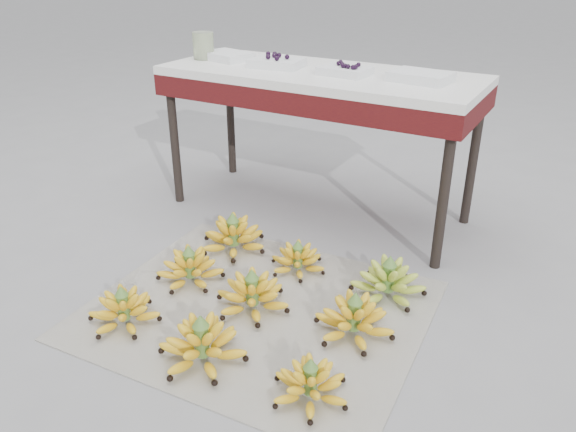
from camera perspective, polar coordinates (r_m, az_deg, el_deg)
The scene contains 17 objects.
ground at distance 2.25m, azimuth -4.58°, elevation -9.05°, with size 60.00×60.00×0.00m, color gray.
newspaper_mat at distance 2.22m, azimuth -3.09°, elevation -9.46°, with size 1.25×1.05×0.01m, color white.
bunch_front_left at distance 2.20m, azimuth -16.34°, elevation -9.18°, with size 0.28×0.28×0.16m.
bunch_front_center at distance 1.96m, azimuth -8.70°, elevation -12.80°, with size 0.37×0.37×0.18m.
bunch_front_right at distance 1.81m, azimuth 2.28°, elevation -16.69°, with size 0.29×0.29×0.15m.
bunch_mid_left at distance 2.39m, azimuth -9.92°, elevation -5.28°, with size 0.31×0.31×0.17m.
bunch_mid_center at distance 2.19m, azimuth -3.64°, elevation -8.01°, with size 0.36×0.36×0.18m.
bunch_mid_right at distance 2.07m, azimuth 6.73°, elevation -10.40°, with size 0.30×0.30×0.18m.
bunch_back_left at distance 2.61m, azimuth -5.56°, elevation -2.08°, with size 0.38×0.38×0.19m.
bunch_back_center at distance 2.43m, azimuth 1.01°, elevation -4.48°, with size 0.28×0.28×0.15m.
bunch_back_right at distance 2.30m, azimuth 10.15°, elevation -6.59°, with size 0.32×0.32×0.18m.
vendor_table at distance 2.80m, azimuth 3.17°, elevation 12.83°, with size 1.55×0.62×0.74m.
tray_far_left at distance 3.07m, azimuth -6.17°, elevation 15.87°, with size 0.29×0.23×0.04m.
tray_left at distance 2.86m, azimuth -1.15°, elevation 15.33°, with size 0.27×0.21×0.06m.
tray_right at distance 2.69m, azimuth 5.81°, elevation 14.50°, with size 0.24×0.18×0.06m.
tray_far_right at distance 2.61m, azimuth 13.32°, elevation 13.62°, with size 0.28×0.21×0.04m.
glass_jar at distance 3.10m, azimuth -8.59°, elevation 16.74°, with size 0.11×0.11×0.14m, color beige.
Camera 1 is at (1.07, -1.51, 1.28)m, focal length 35.00 mm.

